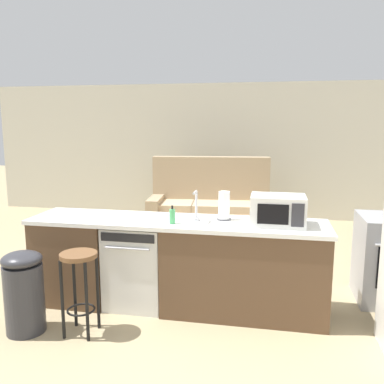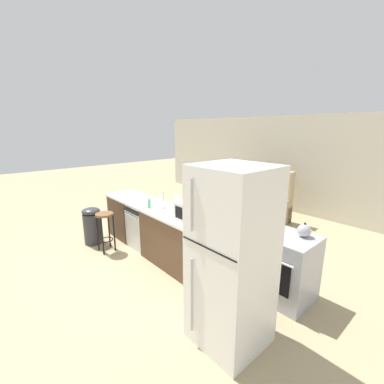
{
  "view_description": "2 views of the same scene",
  "coord_description": "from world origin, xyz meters",
  "px_view_note": "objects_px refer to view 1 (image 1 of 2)",
  "views": [
    {
      "loc": [
        1.05,
        -3.78,
        1.84
      ],
      "look_at": [
        0.2,
        0.59,
        1.08
      ],
      "focal_mm": 38.0,
      "sensor_mm": 36.0,
      "label": 1
    },
    {
      "loc": [
        3.87,
        -2.42,
        2.25
      ],
      "look_at": [
        0.19,
        0.81,
        1.04
      ],
      "focal_mm": 24.0,
      "sensor_mm": 36.0,
      "label": 2
    }
  ],
  "objects_px": {
    "microwave": "(278,210)",
    "bar_stool": "(79,276)",
    "soap_bottle": "(172,216)",
    "couch": "(210,209)",
    "dishwasher": "(138,264)",
    "paper_towel_roll": "(224,206)",
    "trash_bin": "(24,291)"
  },
  "relations": [
    {
      "from": "dishwasher",
      "to": "soap_bottle",
      "type": "bearing_deg",
      "value": -20.3
    },
    {
      "from": "dishwasher",
      "to": "couch",
      "type": "distance_m",
      "value": 2.92
    },
    {
      "from": "microwave",
      "to": "paper_towel_roll",
      "type": "xyz_separation_m",
      "value": [
        -0.51,
        0.11,
        -0.0
      ]
    },
    {
      "from": "soap_bottle",
      "to": "trash_bin",
      "type": "height_order",
      "value": "soap_bottle"
    },
    {
      "from": "bar_stool",
      "to": "couch",
      "type": "relative_size",
      "value": 0.36
    },
    {
      "from": "paper_towel_roll",
      "to": "bar_stool",
      "type": "relative_size",
      "value": 0.38
    },
    {
      "from": "dishwasher",
      "to": "couch",
      "type": "height_order",
      "value": "couch"
    },
    {
      "from": "soap_bottle",
      "to": "bar_stool",
      "type": "relative_size",
      "value": 0.24
    },
    {
      "from": "microwave",
      "to": "soap_bottle",
      "type": "bearing_deg",
      "value": -171.45
    },
    {
      "from": "microwave",
      "to": "soap_bottle",
      "type": "xyz_separation_m",
      "value": [
        -0.98,
        -0.15,
        -0.07
      ]
    },
    {
      "from": "soap_bottle",
      "to": "couch",
      "type": "height_order",
      "value": "couch"
    },
    {
      "from": "bar_stool",
      "to": "trash_bin",
      "type": "distance_m",
      "value": 0.53
    },
    {
      "from": "dishwasher",
      "to": "couch",
      "type": "bearing_deg",
      "value": 83.98
    },
    {
      "from": "dishwasher",
      "to": "microwave",
      "type": "xyz_separation_m",
      "value": [
        1.38,
        -0.0,
        0.62
      ]
    },
    {
      "from": "microwave",
      "to": "couch",
      "type": "distance_m",
      "value": 3.16
    },
    {
      "from": "dishwasher",
      "to": "soap_bottle",
      "type": "relative_size",
      "value": 4.77
    },
    {
      "from": "paper_towel_roll",
      "to": "trash_bin",
      "type": "relative_size",
      "value": 0.38
    },
    {
      "from": "paper_towel_roll",
      "to": "trash_bin",
      "type": "xyz_separation_m",
      "value": [
        -1.67,
        -0.86,
        -0.66
      ]
    },
    {
      "from": "paper_towel_roll",
      "to": "couch",
      "type": "height_order",
      "value": "couch"
    },
    {
      "from": "soap_bottle",
      "to": "dishwasher",
      "type": "bearing_deg",
      "value": 159.7
    },
    {
      "from": "couch",
      "to": "microwave",
      "type": "bearing_deg",
      "value": -69.79
    },
    {
      "from": "microwave",
      "to": "paper_towel_roll",
      "type": "distance_m",
      "value": 0.53
    },
    {
      "from": "paper_towel_roll",
      "to": "trash_bin",
      "type": "distance_m",
      "value": 1.99
    },
    {
      "from": "dishwasher",
      "to": "bar_stool",
      "type": "distance_m",
      "value": 0.76
    },
    {
      "from": "microwave",
      "to": "bar_stool",
      "type": "xyz_separation_m",
      "value": [
        -1.68,
        -0.68,
        -0.5
      ]
    },
    {
      "from": "paper_towel_roll",
      "to": "trash_bin",
      "type": "height_order",
      "value": "paper_towel_roll"
    },
    {
      "from": "soap_bottle",
      "to": "bar_stool",
      "type": "height_order",
      "value": "soap_bottle"
    },
    {
      "from": "bar_stool",
      "to": "soap_bottle",
      "type": "bearing_deg",
      "value": 37.4
    },
    {
      "from": "soap_bottle",
      "to": "couch",
      "type": "xyz_separation_m",
      "value": [
        -0.09,
        3.05,
        -0.58
      ]
    },
    {
      "from": "dishwasher",
      "to": "trash_bin",
      "type": "height_order",
      "value": "dishwasher"
    },
    {
      "from": "microwave",
      "to": "bar_stool",
      "type": "bearing_deg",
      "value": -157.84
    },
    {
      "from": "bar_stool",
      "to": "couch",
      "type": "height_order",
      "value": "couch"
    }
  ]
}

